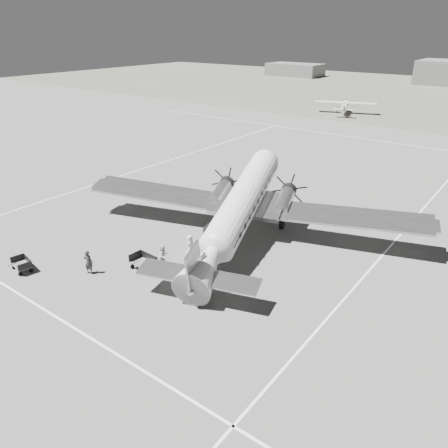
{
  "coord_description": "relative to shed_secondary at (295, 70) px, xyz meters",
  "views": [
    {
      "loc": [
        19.64,
        -24.85,
        15.43
      ],
      "look_at": [
        2.16,
        -1.51,
        2.2
      ],
      "focal_mm": 35.0,
      "sensor_mm": 36.0,
      "label": 1
    }
  ],
  "objects": [
    {
      "name": "ground",
      "position": [
        55.0,
        -115.0,
        -2.0
      ],
      "size": [
        260.0,
        260.0,
        0.0
      ],
      "primitive_type": "plane",
      "color": "slate",
      "rests_on": "ground"
    },
    {
      "name": "taxi_line_near",
      "position": [
        55.0,
        -129.0,
        -1.99
      ],
      "size": [
        60.0,
        0.15,
        0.01
      ],
      "primitive_type": "cube",
      "color": "white",
      "rests_on": "ground"
    },
    {
      "name": "taxi_line_right",
      "position": [
        67.0,
        -115.0,
        -1.99
      ],
      "size": [
        0.15,
        80.0,
        0.01
      ],
      "primitive_type": "cube",
      "color": "white",
      "rests_on": "ground"
    },
    {
      "name": "taxi_line_left",
      "position": [
        37.0,
        -105.0,
        -1.99
      ],
      "size": [
        0.15,
        60.0,
        0.01
      ],
      "primitive_type": "cube",
      "color": "white",
      "rests_on": "ground"
    },
    {
      "name": "taxi_line_horizon",
      "position": [
        55.0,
        -75.0,
        -1.99
      ],
      "size": [
        90.0,
        0.15,
        0.01
      ],
      "primitive_type": "cube",
      "color": "white",
      "rests_on": "ground"
    },
    {
      "name": "shed_secondary",
      "position": [
        0.0,
        0.0,
        0.0
      ],
      "size": [
        18.0,
        10.0,
        4.0
      ],
      "primitive_type": "cube",
      "color": "slate",
      "rests_on": "ground"
    },
    {
      "name": "dc3_airliner",
      "position": [
        57.16,
        -114.51,
        0.71
      ],
      "size": [
        33.07,
        27.39,
        5.42
      ],
      "primitive_type": null,
      "rotation": [
        0.0,
        0.0,
        0.31
      ],
      "color": "#B5B5B8",
      "rests_on": "ground"
    },
    {
      "name": "light_plane_left",
      "position": [
        41.81,
        -57.16,
        -0.79
      ],
      "size": [
        14.15,
        12.78,
        2.43
      ],
      "primitive_type": null,
      "rotation": [
        0.0,
        0.0,
        0.33
      ],
      "color": "silver",
      "rests_on": "ground"
    },
    {
      "name": "baggage_cart_near",
      "position": [
        54.38,
        -122.11,
        -1.47
      ],
      "size": [
        1.95,
        1.44,
        1.06
      ],
      "primitive_type": null,
      "rotation": [
        0.0,
        0.0,
        -0.06
      ],
      "color": "slate",
      "rests_on": "ground"
    },
    {
      "name": "baggage_cart_far",
      "position": [
        47.77,
        -127.25,
        -1.54
      ],
      "size": [
        1.81,
        1.43,
        0.91
      ],
      "primitive_type": null,
      "rotation": [
        0.0,
        0.0,
        -0.2
      ],
      "color": "slate",
      "rests_on": "ground"
    },
    {
      "name": "ground_crew",
      "position": [
        51.78,
        -124.67,
        -1.14
      ],
      "size": [
        0.73,
        0.6,
        1.73
      ],
      "primitive_type": "imported",
      "rotation": [
        0.0,
        0.0,
        3.47
      ],
      "color": "#2A2A2A",
      "rests_on": "ground"
    },
    {
      "name": "ramp_agent",
      "position": [
        55.22,
        -120.93,
        -1.16
      ],
      "size": [
        0.81,
        0.94,
        1.68
      ],
      "primitive_type": "imported",
      "rotation": [
        0.0,
        0.0,
        1.34
      ],
      "color": "silver",
      "rests_on": "ground"
    },
    {
      "name": "passenger",
      "position": [
        55.56,
        -118.55,
        -1.2
      ],
      "size": [
        0.54,
        0.8,
        1.59
      ],
      "primitive_type": "imported",
      "rotation": [
        0.0,
        0.0,
        1.61
      ],
      "color": "silver",
      "rests_on": "ground"
    }
  ]
}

